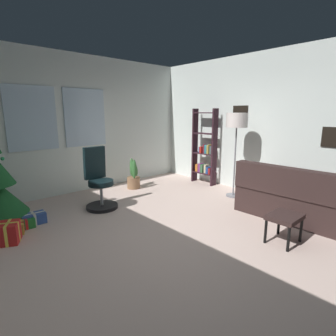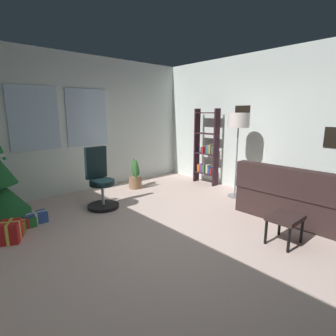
% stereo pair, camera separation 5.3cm
% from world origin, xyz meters
% --- Properties ---
extents(ground_plane, '(5.29, 6.05, 0.10)m').
position_xyz_m(ground_plane, '(0.00, 0.00, -0.05)').
color(ground_plane, beige).
extents(wall_back_with_windows, '(5.29, 0.12, 2.88)m').
position_xyz_m(wall_back_with_windows, '(-0.02, 3.07, 1.45)').
color(wall_back_with_windows, silver).
rests_on(wall_back_with_windows, ground_plane).
extents(wall_right_with_frames, '(0.12, 6.05, 2.88)m').
position_xyz_m(wall_right_with_frames, '(2.70, -0.00, 1.44)').
color(wall_right_with_frames, silver).
rests_on(wall_right_with_frames, ground_plane).
extents(couch, '(1.46, 1.92, 0.88)m').
position_xyz_m(couch, '(1.95, -0.97, 0.31)').
color(couch, '#30211F').
rests_on(couch, ground_plane).
extents(footstool, '(0.44, 0.36, 0.39)m').
position_xyz_m(footstool, '(0.89, -1.05, 0.33)').
color(footstool, '#30211F').
rests_on(footstool, ground_plane).
extents(gift_box_red, '(0.34, 0.35, 0.28)m').
position_xyz_m(gift_box_red, '(-1.80, 1.41, 0.14)').
color(gift_box_red, red).
rests_on(gift_box_red, ground_plane).
extents(gift_box_green, '(0.26, 0.33, 0.15)m').
position_xyz_m(gift_box_green, '(-1.51, 1.83, 0.07)').
color(gift_box_green, '#1E722D').
rests_on(gift_box_green, ground_plane).
extents(gift_box_gold, '(0.37, 0.32, 0.16)m').
position_xyz_m(gift_box_gold, '(-1.71, 1.67, 0.07)').
color(gift_box_gold, gold).
rests_on(gift_box_gold, ground_plane).
extents(gift_box_blue, '(0.35, 0.22, 0.17)m').
position_xyz_m(gift_box_blue, '(-1.38, 1.84, 0.08)').
color(gift_box_blue, '#2D4C99').
rests_on(gift_box_blue, ground_plane).
extents(office_chair, '(0.56, 0.56, 1.10)m').
position_xyz_m(office_chair, '(-0.26, 1.80, 0.43)').
color(office_chair, black).
rests_on(office_chair, ground_plane).
extents(bookshelf, '(0.18, 0.64, 1.79)m').
position_xyz_m(bookshelf, '(2.43, 1.61, 0.79)').
color(bookshelf, '#2E1820').
rests_on(bookshelf, ground_plane).
extents(floor_lamp, '(0.42, 0.42, 1.69)m').
position_xyz_m(floor_lamp, '(2.08, 0.53, 1.46)').
color(floor_lamp, slate).
rests_on(floor_lamp, ground_plane).
extents(potted_plant, '(0.35, 0.41, 0.68)m').
position_xyz_m(potted_plant, '(0.92, 2.42, 0.26)').
color(potted_plant, '#8B6445').
rests_on(potted_plant, ground_plane).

